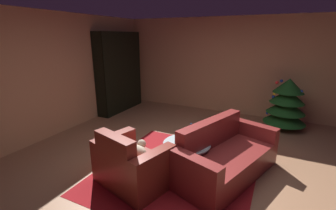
{
  "coord_description": "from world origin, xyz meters",
  "views": [
    {
      "loc": [
        1.12,
        -3.09,
        2.06
      ],
      "look_at": [
        -0.46,
        0.18,
        0.98
      ],
      "focal_mm": 24.79,
      "sensor_mm": 36.0,
      "label": 1
    }
  ],
  "objects_px": {
    "armchair_red": "(131,165)",
    "couch_red": "(224,157)",
    "coffee_table": "(187,145)",
    "bookshelf_unit": "(122,71)",
    "decorated_tree": "(286,104)",
    "book_stack_on_table": "(189,141)",
    "bottle_on_table": "(191,132)"
  },
  "relations": [
    {
      "from": "bookshelf_unit",
      "to": "armchair_red",
      "type": "xyz_separation_m",
      "value": [
        2.29,
        -2.93,
        -0.79
      ]
    },
    {
      "from": "armchair_red",
      "to": "coffee_table",
      "type": "distance_m",
      "value": 0.91
    },
    {
      "from": "coffee_table",
      "to": "bottle_on_table",
      "type": "distance_m",
      "value": 0.25
    },
    {
      "from": "book_stack_on_table",
      "to": "bottle_on_table",
      "type": "height_order",
      "value": "bottle_on_table"
    },
    {
      "from": "armchair_red",
      "to": "couch_red",
      "type": "relative_size",
      "value": 0.6
    },
    {
      "from": "bookshelf_unit",
      "to": "coffee_table",
      "type": "relative_size",
      "value": 2.92
    },
    {
      "from": "book_stack_on_table",
      "to": "bottle_on_table",
      "type": "distance_m",
      "value": 0.21
    },
    {
      "from": "armchair_red",
      "to": "bookshelf_unit",
      "type": "bearing_deg",
      "value": 128.03
    },
    {
      "from": "bookshelf_unit",
      "to": "book_stack_on_table",
      "type": "bearing_deg",
      "value": -37.62
    },
    {
      "from": "book_stack_on_table",
      "to": "armchair_red",
      "type": "bearing_deg",
      "value": -129.87
    },
    {
      "from": "coffee_table",
      "to": "bottle_on_table",
      "type": "height_order",
      "value": "bottle_on_table"
    },
    {
      "from": "bookshelf_unit",
      "to": "decorated_tree",
      "type": "height_order",
      "value": "bookshelf_unit"
    },
    {
      "from": "couch_red",
      "to": "bookshelf_unit",
      "type": "bearing_deg",
      "value": 148.62
    },
    {
      "from": "armchair_red",
      "to": "couch_red",
      "type": "distance_m",
      "value": 1.41
    },
    {
      "from": "couch_red",
      "to": "coffee_table",
      "type": "relative_size",
      "value": 2.65
    },
    {
      "from": "bookshelf_unit",
      "to": "bottle_on_table",
      "type": "height_order",
      "value": "bookshelf_unit"
    },
    {
      "from": "armchair_red",
      "to": "bottle_on_table",
      "type": "bearing_deg",
      "value": 58.67
    },
    {
      "from": "couch_red",
      "to": "decorated_tree",
      "type": "bearing_deg",
      "value": 71.44
    },
    {
      "from": "couch_red",
      "to": "book_stack_on_table",
      "type": "xyz_separation_m",
      "value": [
        -0.54,
        -0.13,
        0.21
      ]
    },
    {
      "from": "couch_red",
      "to": "coffee_table",
      "type": "xyz_separation_m",
      "value": [
        -0.57,
        -0.14,
        0.13
      ]
    },
    {
      "from": "book_stack_on_table",
      "to": "bookshelf_unit",
      "type": "bearing_deg",
      "value": 142.38
    },
    {
      "from": "bookshelf_unit",
      "to": "decorated_tree",
      "type": "bearing_deg",
      "value": 5.09
    },
    {
      "from": "bookshelf_unit",
      "to": "bottle_on_table",
      "type": "bearing_deg",
      "value": -35.37
    },
    {
      "from": "book_stack_on_table",
      "to": "bottle_on_table",
      "type": "relative_size",
      "value": 0.84
    },
    {
      "from": "armchair_red",
      "to": "coffee_table",
      "type": "bearing_deg",
      "value": 51.31
    },
    {
      "from": "bookshelf_unit",
      "to": "coffee_table",
      "type": "bearing_deg",
      "value": -37.92
    },
    {
      "from": "armchair_red",
      "to": "bottle_on_table",
      "type": "height_order",
      "value": "armchair_red"
    },
    {
      "from": "bookshelf_unit",
      "to": "coffee_table",
      "type": "distance_m",
      "value": 3.68
    },
    {
      "from": "bookshelf_unit",
      "to": "couch_red",
      "type": "relative_size",
      "value": 1.1
    },
    {
      "from": "book_stack_on_table",
      "to": "couch_red",
      "type": "bearing_deg",
      "value": 13.91
    },
    {
      "from": "couch_red",
      "to": "bottle_on_table",
      "type": "bearing_deg",
      "value": 173.27
    },
    {
      "from": "bookshelf_unit",
      "to": "armchair_red",
      "type": "bearing_deg",
      "value": -51.97
    }
  ]
}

